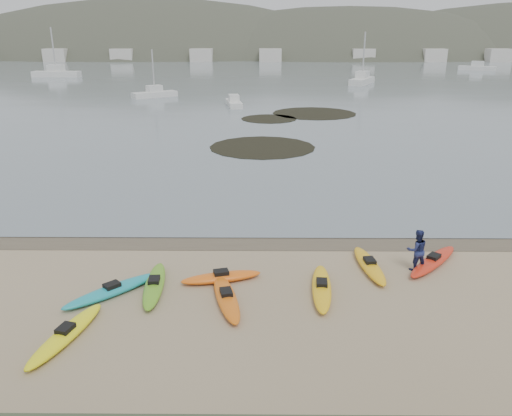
{
  "coord_description": "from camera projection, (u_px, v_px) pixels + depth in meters",
  "views": [
    {
      "loc": [
        0.18,
        -21.32,
        9.05
      ],
      "look_at": [
        0.0,
        0.0,
        1.5
      ],
      "focal_mm": 35.0,
      "sensor_mm": 36.0,
      "label": 1
    }
  ],
  "objects": [
    {
      "name": "wet_sand",
      "position": [
        256.0,
        241.0,
        22.84
      ],
      "size": [
        60.0,
        60.0,
        0.0
      ],
      "primitive_type": "plane",
      "color": "brown",
      "rests_on": "ground"
    },
    {
      "name": "moored_boats",
      "position": [
        263.0,
        77.0,
        99.64
      ],
      "size": [
        105.96,
        69.48,
        1.37
      ],
      "color": "silver",
      "rests_on": "ground"
    },
    {
      "name": "far_hills",
      "position": [
        353.0,
        94.0,
        210.98
      ],
      "size": [
        550.0,
        135.0,
        80.0
      ],
      "color": "#384235",
      "rests_on": "ground"
    },
    {
      "name": "kayaks",
      "position": [
        246.0,
        286.0,
        18.45
      ],
      "size": [
        15.67,
        8.97,
        0.34
      ],
      "color": "#66AE22",
      "rests_on": "ground"
    },
    {
      "name": "far_town",
      "position": [
        278.0,
        55.0,
        159.1
      ],
      "size": [
        199.0,
        5.0,
        4.0
      ],
      "color": "beige",
      "rests_on": "ground"
    },
    {
      "name": "person_east",
      "position": [
        417.0,
        250.0,
        19.81
      ],
      "size": [
        0.9,
        0.74,
        1.72
      ],
      "primitive_type": "imported",
      "rotation": [
        0.0,
        0.0,
        3.25
      ],
      "color": "navy",
      "rests_on": "ground"
    },
    {
      "name": "water",
      "position": [
        260.0,
        47.0,
        305.93
      ],
      "size": [
        1200.0,
        1200.0,
        0.0
      ],
      "primitive_type": "plane",
      "color": "slate",
      "rests_on": "ground"
    },
    {
      "name": "ground",
      "position": [
        256.0,
        238.0,
        23.12
      ],
      "size": [
        600.0,
        600.0,
        0.0
      ],
      "primitive_type": "plane",
      "color": "tan",
      "rests_on": "ground"
    },
    {
      "name": "kelp_mats",
      "position": [
        290.0,
        124.0,
        51.42
      ],
      "size": [
        15.39,
        27.41,
        0.04
      ],
      "color": "black",
      "rests_on": "water"
    }
  ]
}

